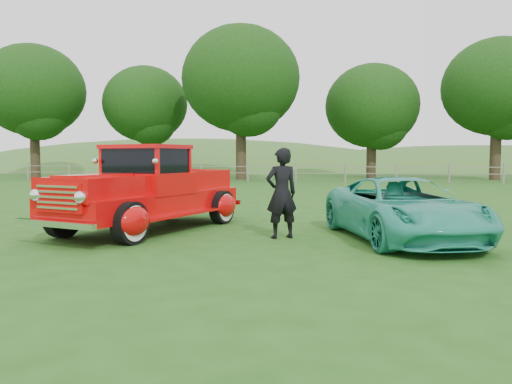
# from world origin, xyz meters

# --- Properties ---
(ground) EXTENTS (140.00, 140.00, 0.00)m
(ground) POSITION_xyz_m (0.00, 0.00, 0.00)
(ground) COLOR #224D14
(ground) RESTS_ON ground
(distant_hills) EXTENTS (116.00, 60.00, 18.00)m
(distant_hills) POSITION_xyz_m (-4.08, 59.46, -4.55)
(distant_hills) COLOR #356123
(distant_hills) RESTS_ON ground
(fence_line) EXTENTS (48.00, 0.12, 1.20)m
(fence_line) POSITION_xyz_m (0.00, 22.00, 0.60)
(fence_line) COLOR slate
(fence_line) RESTS_ON ground
(tree_far_west) EXTENTS (7.60, 7.60, 9.93)m
(tree_far_west) POSITION_xyz_m (-20.00, 26.00, 6.49)
(tree_far_west) COLOR #322419
(tree_far_west) RESTS_ON ground
(tree_mid_west) EXTENTS (6.40, 6.40, 8.46)m
(tree_mid_west) POSITION_xyz_m (-12.00, 28.00, 5.55)
(tree_mid_west) COLOR #322419
(tree_mid_west) RESTS_ON ground
(tree_near_west) EXTENTS (8.00, 8.00, 10.42)m
(tree_near_west) POSITION_xyz_m (-4.00, 25.00, 6.80)
(tree_near_west) COLOR #322419
(tree_near_west) RESTS_ON ground
(tree_near_east) EXTENTS (6.80, 6.80, 8.33)m
(tree_near_east) POSITION_xyz_m (5.00, 29.00, 5.25)
(tree_near_east) COLOR #322419
(tree_near_east) RESTS_ON ground
(tree_mid_east) EXTENTS (7.20, 7.20, 9.44)m
(tree_mid_east) POSITION_xyz_m (13.00, 27.00, 6.17)
(tree_mid_east) COLOR #322419
(tree_mid_east) RESTS_ON ground
(red_pickup) EXTENTS (3.30, 5.28, 1.78)m
(red_pickup) POSITION_xyz_m (-1.47, 1.25, 0.80)
(red_pickup) COLOR black
(red_pickup) RESTS_ON ground
(teal_sedan) EXTENTS (3.01, 4.54, 1.16)m
(teal_sedan) POSITION_xyz_m (3.59, 0.80, 0.58)
(teal_sedan) COLOR teal
(teal_sedan) RESTS_ON ground
(man) EXTENTS (0.74, 0.66, 1.70)m
(man) POSITION_xyz_m (1.38, 0.66, 0.85)
(man) COLOR black
(man) RESTS_ON ground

